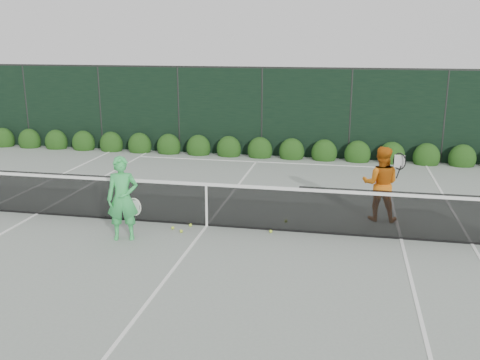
# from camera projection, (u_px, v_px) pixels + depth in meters

# --- Properties ---
(ground) EXTENTS (80.00, 80.00, 0.00)m
(ground) POSITION_uv_depth(u_px,v_px,m) (207.00, 226.00, 11.74)
(ground) COLOR gray
(ground) RESTS_ON ground
(tennis_net) EXTENTS (12.90, 0.10, 1.07)m
(tennis_net) POSITION_uv_depth(u_px,v_px,m) (205.00, 203.00, 11.60)
(tennis_net) COLOR black
(tennis_net) RESTS_ON ground
(player_woman) EXTENTS (0.72, 0.57, 1.72)m
(player_woman) POSITION_uv_depth(u_px,v_px,m) (123.00, 199.00, 10.76)
(player_woman) COLOR #39C35B
(player_woman) RESTS_ON ground
(player_man) EXTENTS (0.92, 0.71, 1.69)m
(player_man) POSITION_uv_depth(u_px,v_px,m) (381.00, 184.00, 11.93)
(player_man) COLOR #D06611
(player_man) RESTS_ON ground
(court_lines) EXTENTS (11.03, 23.83, 0.01)m
(court_lines) POSITION_uv_depth(u_px,v_px,m) (207.00, 226.00, 11.73)
(court_lines) COLOR white
(court_lines) RESTS_ON ground
(windscreen_fence) EXTENTS (32.00, 21.07, 3.06)m
(windscreen_fence) POSITION_uv_depth(u_px,v_px,m) (163.00, 194.00, 8.78)
(windscreen_fence) COLOR black
(windscreen_fence) RESTS_ON ground
(hedge_row) EXTENTS (31.66, 0.65, 0.94)m
(hedge_row) POSITION_uv_depth(u_px,v_px,m) (260.00, 150.00, 18.45)
(hedge_row) COLOR #193C10
(hedge_row) RESTS_ON ground
(tennis_balls) EXTENTS (3.73, 1.15, 0.07)m
(tennis_balls) POSITION_uv_depth(u_px,v_px,m) (204.00, 225.00, 11.68)
(tennis_balls) COLOR #C1E432
(tennis_balls) RESTS_ON ground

